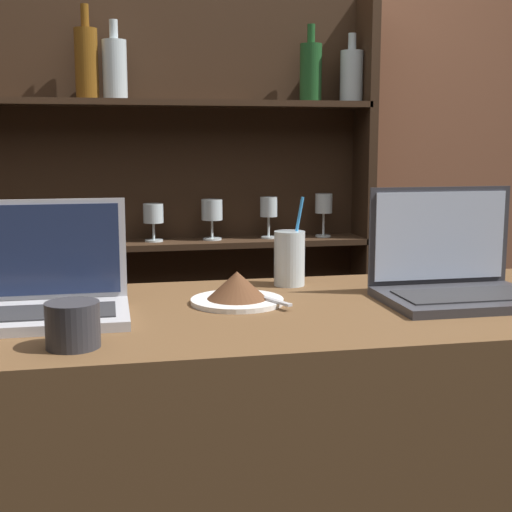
{
  "coord_description": "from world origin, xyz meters",
  "views": [
    {
      "loc": [
        -0.17,
        -1.03,
        1.34
      ],
      "look_at": [
        0.11,
        0.33,
        1.12
      ],
      "focal_mm": 50.0,
      "sensor_mm": 36.0,
      "label": 1
    }
  ],
  "objects_px": {
    "cake_plate": "(237,290)",
    "coffee_cup": "(73,325)",
    "laptop_far": "(455,276)",
    "water_glass": "(289,258)",
    "laptop_near": "(39,292)"
  },
  "relations": [
    {
      "from": "laptop_near",
      "to": "coffee_cup",
      "type": "height_order",
      "value": "laptop_near"
    },
    {
      "from": "laptop_far",
      "to": "water_glass",
      "type": "bearing_deg",
      "value": 145.23
    },
    {
      "from": "cake_plate",
      "to": "water_glass",
      "type": "relative_size",
      "value": 0.94
    },
    {
      "from": "coffee_cup",
      "to": "laptop_near",
      "type": "bearing_deg",
      "value": 107.94
    },
    {
      "from": "water_glass",
      "to": "laptop_near",
      "type": "bearing_deg",
      "value": -160.0
    },
    {
      "from": "laptop_near",
      "to": "laptop_far",
      "type": "height_order",
      "value": "laptop_far"
    },
    {
      "from": "laptop_far",
      "to": "cake_plate",
      "type": "distance_m",
      "value": 0.45
    },
    {
      "from": "cake_plate",
      "to": "coffee_cup",
      "type": "relative_size",
      "value": 2.18
    },
    {
      "from": "laptop_near",
      "to": "cake_plate",
      "type": "height_order",
      "value": "laptop_near"
    },
    {
      "from": "laptop_near",
      "to": "cake_plate",
      "type": "distance_m",
      "value": 0.38
    },
    {
      "from": "laptop_far",
      "to": "water_glass",
      "type": "distance_m",
      "value": 0.37
    },
    {
      "from": "cake_plate",
      "to": "coffee_cup",
      "type": "height_order",
      "value": "coffee_cup"
    },
    {
      "from": "cake_plate",
      "to": "water_glass",
      "type": "bearing_deg",
      "value": 46.74
    },
    {
      "from": "laptop_near",
      "to": "coffee_cup",
      "type": "xyz_separation_m",
      "value": [
        0.07,
        -0.22,
        -0.01
      ]
    },
    {
      "from": "laptop_near",
      "to": "coffee_cup",
      "type": "relative_size",
      "value": 3.8
    }
  ]
}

